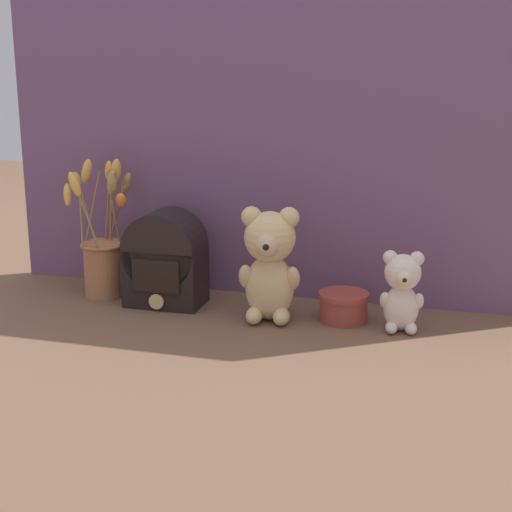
# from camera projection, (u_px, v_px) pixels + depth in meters

# --- Properties ---
(ground_plane) EXTENTS (4.00, 4.00, 0.00)m
(ground_plane) POSITION_uv_depth(u_px,v_px,m) (254.00, 316.00, 1.73)
(ground_plane) COLOR brown
(backdrop_wall) EXTENTS (1.31, 0.02, 0.73)m
(backdrop_wall) POSITION_uv_depth(u_px,v_px,m) (274.00, 143.00, 1.80)
(backdrop_wall) COLOR #704C70
(backdrop_wall) RESTS_ON ground
(teddy_bear_large) EXTENTS (0.14, 0.13, 0.25)m
(teddy_bear_large) POSITION_uv_depth(u_px,v_px,m) (270.00, 262.00, 1.68)
(teddy_bear_large) COLOR #DBBC84
(teddy_bear_large) RESTS_ON ground
(teddy_bear_medium) EXTENTS (0.10, 0.09, 0.17)m
(teddy_bear_medium) POSITION_uv_depth(u_px,v_px,m) (402.00, 290.00, 1.62)
(teddy_bear_medium) COLOR beige
(teddy_bear_medium) RESTS_ON ground
(flower_vase) EXTENTS (0.15, 0.19, 0.33)m
(flower_vase) POSITION_uv_depth(u_px,v_px,m) (104.00, 254.00, 1.86)
(flower_vase) COLOR #AD7047
(flower_vase) RESTS_ON ground
(vintage_radio) EXTENTS (0.18, 0.12, 0.22)m
(vintage_radio) POSITION_uv_depth(u_px,v_px,m) (165.00, 260.00, 1.79)
(vintage_radio) COLOR black
(vintage_radio) RESTS_ON ground
(decorative_tin_tall) EXTENTS (0.11, 0.11, 0.06)m
(decorative_tin_tall) POSITION_uv_depth(u_px,v_px,m) (343.00, 306.00, 1.70)
(decorative_tin_tall) COLOR #993D33
(decorative_tin_tall) RESTS_ON ground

